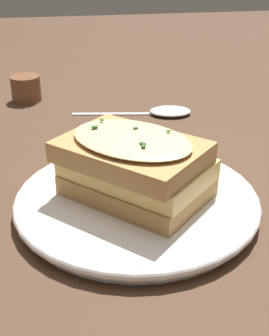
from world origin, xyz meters
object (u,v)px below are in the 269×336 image
(dinner_plate, at_px, (134,200))
(condiment_pot, at_px, (26,88))
(sandwich, at_px, (133,166))
(spoon, at_px, (164,111))

(dinner_plate, relative_size, condiment_pot, 5.10)
(sandwich, bearing_deg, condiment_pot, -162.01)
(dinner_plate, xyz_separation_m, sandwich, (0.00, -0.00, 0.04))
(sandwich, relative_size, spoon, 0.89)
(dinner_plate, relative_size, sandwich, 1.50)
(dinner_plate, height_order, spoon, dinner_plate)
(sandwich, relative_size, condiment_pot, 3.41)
(sandwich, xyz_separation_m, condiment_pot, (-0.36, -0.12, -0.03))
(sandwich, height_order, condiment_pot, sandwich)
(sandwich, height_order, spoon, sandwich)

